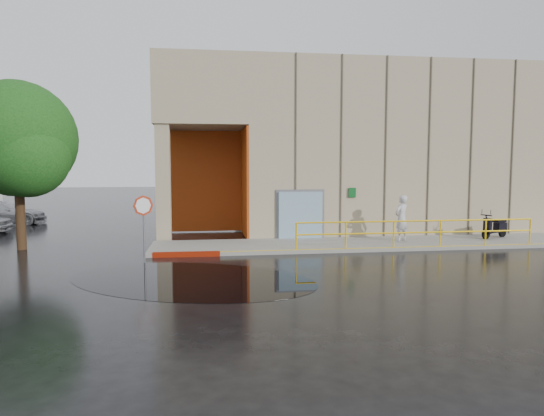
{
  "coord_description": "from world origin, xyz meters",
  "views": [
    {
      "loc": [
        -3.83,
        -14.45,
        3.31
      ],
      "look_at": [
        -1.44,
        3.0,
        1.73
      ],
      "focal_mm": 32.0,
      "sensor_mm": 36.0,
      "label": 1
    }
  ],
  "objects_px": {
    "red_curb": "(187,254)",
    "person": "(401,218)",
    "stop_sign": "(143,213)",
    "tree_near": "(19,143)",
    "scooter": "(495,221)",
    "car_c": "(2,213)"
  },
  "relations": [
    {
      "from": "red_curb",
      "to": "person",
      "type": "bearing_deg",
      "value": 9.92
    },
    {
      "from": "red_curb",
      "to": "stop_sign",
      "type": "bearing_deg",
      "value": -145.78
    },
    {
      "from": "red_curb",
      "to": "tree_near",
      "type": "bearing_deg",
      "value": 160.32
    },
    {
      "from": "stop_sign",
      "to": "scooter",
      "type": "bearing_deg",
      "value": 2.61
    },
    {
      "from": "stop_sign",
      "to": "red_curb",
      "type": "distance_m",
      "value": 2.3
    },
    {
      "from": "scooter",
      "to": "person",
      "type": "bearing_deg",
      "value": 158.88
    },
    {
      "from": "person",
      "to": "car_c",
      "type": "bearing_deg",
      "value": -56.61
    },
    {
      "from": "scooter",
      "to": "stop_sign",
      "type": "xyz_separation_m",
      "value": [
        -14.43,
        -2.67,
        0.82
      ]
    },
    {
      "from": "person",
      "to": "car_c",
      "type": "distance_m",
      "value": 21.36
    },
    {
      "from": "scooter",
      "to": "car_c",
      "type": "relative_size",
      "value": 0.37
    },
    {
      "from": "scooter",
      "to": "tree_near",
      "type": "distance_m",
      "value": 19.66
    },
    {
      "from": "stop_sign",
      "to": "tree_near",
      "type": "xyz_separation_m",
      "value": [
        -4.95,
        3.19,
        2.43
      ]
    },
    {
      "from": "red_curb",
      "to": "car_c",
      "type": "relative_size",
      "value": 0.53
    },
    {
      "from": "person",
      "to": "tree_near",
      "type": "distance_m",
      "value": 15.37
    },
    {
      "from": "scooter",
      "to": "stop_sign",
      "type": "bearing_deg",
      "value": 166.58
    },
    {
      "from": "car_c",
      "to": "tree_near",
      "type": "height_order",
      "value": "tree_near"
    },
    {
      "from": "person",
      "to": "red_curb",
      "type": "distance_m",
      "value": 8.93
    },
    {
      "from": "stop_sign",
      "to": "person",
      "type": "bearing_deg",
      "value": 5.81
    },
    {
      "from": "car_c",
      "to": "tree_near",
      "type": "xyz_separation_m",
      "value": [
        4.14,
        -8.62,
        3.47
      ]
    },
    {
      "from": "scooter",
      "to": "stop_sign",
      "type": "relative_size",
      "value": 0.73
    },
    {
      "from": "scooter",
      "to": "red_curb",
      "type": "bearing_deg",
      "value": 163.69
    },
    {
      "from": "stop_sign",
      "to": "red_curb",
      "type": "bearing_deg",
      "value": 26.36
    }
  ]
}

